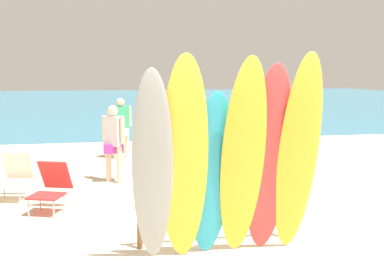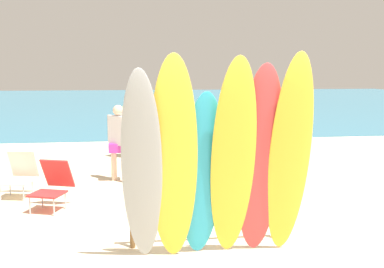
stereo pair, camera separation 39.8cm
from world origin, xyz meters
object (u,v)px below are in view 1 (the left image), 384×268
(beachgoer_strolling, at_px, (121,124))
(distant_boat, at_px, (231,118))
(surfboard_red_4, at_px, (269,162))
(beach_chair_blue, at_px, (15,175))
(surfboard_yellow_1, at_px, (184,161))
(beachgoer_near_rack, at_px, (199,131))
(surfboard_teal_2, at_px, (212,176))
(beachgoer_by_water, at_px, (113,138))
(surfboard_yellow_5, at_px, (298,157))
(surfboard_yellow_3, at_px, (243,160))
(beachgoer_photographing, at_px, (206,142))
(beachgoer_midbeach, at_px, (155,117))
(beach_chair_red, at_px, (51,185))
(surfboard_grey_0, at_px, (153,169))
(surfboard_rack, at_px, (216,210))

(beachgoer_strolling, relative_size, distant_boat, 0.44)
(surfboard_red_4, height_order, beach_chair_blue, surfboard_red_4)
(surfboard_yellow_1, bearing_deg, beachgoer_near_rack, 79.83)
(surfboard_teal_2, relative_size, beach_chair_blue, 2.52)
(beachgoer_near_rack, distance_m, distant_boat, 11.11)
(surfboard_yellow_1, xyz_separation_m, beachgoer_by_water, (-0.73, 4.18, -0.32))
(beachgoer_near_rack, bearing_deg, surfboard_yellow_5, 140.24)
(beachgoer_near_rack, bearing_deg, surfboard_yellow_3, 131.77)
(surfboard_yellow_1, height_order, beach_chair_blue, surfboard_yellow_1)
(beach_chair_blue, bearing_deg, beachgoer_photographing, 13.22)
(surfboard_yellow_3, distance_m, surfboard_red_4, 0.34)
(beachgoer_strolling, xyz_separation_m, beach_chair_blue, (-2.00, -3.47, -0.48))
(surfboard_yellow_5, xyz_separation_m, beachgoer_strolling, (-1.87, 6.82, -0.34))
(surfboard_yellow_1, xyz_separation_m, beachgoer_midbeach, (0.63, 8.85, -0.37))
(surfboard_yellow_1, height_order, surfboard_yellow_3, surfboard_yellow_1)
(surfboard_yellow_1, xyz_separation_m, distant_boat, (4.77, 14.98, -1.10))
(surfboard_yellow_3, relative_size, beachgoer_strolling, 1.59)
(surfboard_yellow_1, relative_size, beach_chair_red, 2.99)
(beachgoer_near_rack, bearing_deg, beachgoer_by_water, 57.73)
(surfboard_red_4, relative_size, beach_chair_blue, 2.92)
(beachgoer_photographing, bearing_deg, surfboard_grey_0, 4.65)
(surfboard_grey_0, xyz_separation_m, beachgoer_near_rack, (1.48, 4.52, -0.18))
(beachgoer_by_water, bearing_deg, surfboard_rack, 153.58)
(surfboard_teal_2, bearing_deg, beachgoer_near_rack, 74.74)
(beach_chair_red, bearing_deg, beachgoer_strolling, 93.45)
(surfboard_yellow_1, distance_m, beachgoer_midbeach, 8.88)
(beachgoer_midbeach, relative_size, beach_chair_blue, 1.81)
(surfboard_grey_0, relative_size, surfboard_red_4, 0.98)
(surfboard_red_4, height_order, distant_boat, surfboard_red_4)
(surfboard_teal_2, distance_m, surfboard_red_4, 0.71)
(beach_chair_red, bearing_deg, surfboard_yellow_5, -18.33)
(surfboard_red_4, relative_size, distant_boat, 0.68)
(surfboard_grey_0, height_order, surfboard_teal_2, surfboard_grey_0)
(surfboard_rack, height_order, beach_chair_blue, beach_chair_blue)
(surfboard_yellow_3, xyz_separation_m, surfboard_yellow_5, (0.67, -0.03, 0.02))
(surfboard_yellow_3, height_order, beach_chair_blue, surfboard_yellow_3)
(beachgoer_photographing, relative_size, beach_chair_red, 1.85)
(surfboard_grey_0, xyz_separation_m, beach_chair_blue, (-2.13, 3.30, -0.72))
(surfboard_grey_0, bearing_deg, beachgoer_midbeach, 89.08)
(beachgoer_strolling, bearing_deg, surfboard_grey_0, 70.01)
(beachgoer_by_water, height_order, beachgoer_midbeach, beachgoer_by_water)
(beachgoer_photographing, height_order, distant_boat, beachgoer_photographing)
(distant_boat, bearing_deg, surfboard_yellow_1, -107.65)
(beachgoer_by_water, xyz_separation_m, beachgoer_midbeach, (1.36, 4.67, -0.05))
(beach_chair_red, bearing_deg, surfboard_grey_0, -39.99)
(beach_chair_red, bearing_deg, beachgoer_near_rack, 55.85)
(surfboard_grey_0, xyz_separation_m, surfboard_yellow_5, (1.74, -0.05, 0.09))
(surfboard_grey_0, bearing_deg, surfboard_yellow_5, 3.87)
(beachgoer_midbeach, xyz_separation_m, beach_chair_red, (-2.41, -6.41, -0.43))
(surfboard_yellow_3, height_order, beachgoer_strolling, surfboard_yellow_3)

